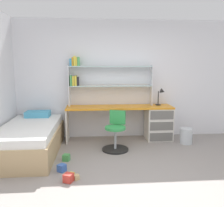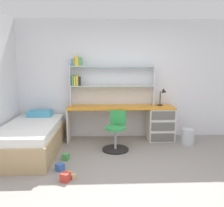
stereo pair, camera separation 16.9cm
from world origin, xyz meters
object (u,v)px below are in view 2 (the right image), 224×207
object	(u,v)px
swivel_chair	(116,135)
toy_block_red_3	(66,177)
waste_bin	(188,137)
bookshelf_hutch	(101,77)
desk_lamp	(163,94)
toy_block_green_0	(66,157)
toy_block_natural_4	(74,176)
toy_block_blue_2	(60,167)
toy_block_yellow_1	(69,175)
desk	(149,121)
bed_platform	(31,138)

from	to	relation	value
swivel_chair	toy_block_red_3	bearing A→B (deg)	-122.30
waste_bin	bookshelf_hutch	bearing A→B (deg)	164.34
desk_lamp	swivel_chair	size ratio (longest dim) A/B	0.50
desk_lamp	toy_block_green_0	xyz separation A→B (m)	(-1.99, -1.15, -0.96)
bookshelf_hutch	desk_lamp	world-z (taller)	bookshelf_hutch
toy_block_green_0	toy_block_natural_4	size ratio (longest dim) A/B	1.52
toy_block_blue_2	toy_block_natural_4	xyz separation A→B (m)	(0.25, -0.29, -0.02)
toy_block_yellow_1	desk_lamp	bearing A→B (deg)	44.33
desk	bed_platform	bearing A→B (deg)	-163.95
bed_platform	waste_bin	size ratio (longest dim) A/B	5.94
desk_lamp	swivel_chair	world-z (taller)	desk_lamp
desk_lamp	toy_block_yellow_1	distance (m)	2.76
desk_lamp	toy_block_natural_4	size ratio (longest dim) A/B	5.26
waste_bin	toy_block_natural_4	xyz separation A→B (m)	(-2.21, -1.44, -0.13)
toy_block_green_0	swivel_chair	bearing A→B (deg)	28.06
toy_block_green_0	toy_block_yellow_1	bearing A→B (deg)	-77.74
swivel_chair	toy_block_blue_2	size ratio (longest dim) A/B	6.80
desk	swivel_chair	xyz separation A→B (m)	(-0.78, -0.61, -0.13)
toy_block_red_3	toy_block_green_0	bearing A→B (deg)	98.56
waste_bin	toy_block_blue_2	xyz separation A→B (m)	(-2.46, -1.15, -0.11)
toy_block_natural_4	toy_block_blue_2	bearing A→B (deg)	130.34
desk	toy_block_yellow_1	distance (m)	2.37
desk_lamp	toy_block_blue_2	xyz separation A→B (m)	(-2.02, -1.57, -0.96)
toy_block_blue_2	desk	bearing A→B (deg)	41.52
bed_platform	toy_block_blue_2	bearing A→B (deg)	-50.41
toy_block_red_3	toy_block_blue_2	bearing A→B (deg)	111.72
toy_block_yellow_1	toy_block_natural_4	distance (m)	0.09
bookshelf_hutch	desk_lamp	xyz separation A→B (m)	(1.37, -0.10, -0.38)
bed_platform	toy_block_red_3	world-z (taller)	bed_platform
desk	toy_block_yellow_1	size ratio (longest dim) A/B	28.39
waste_bin	toy_block_green_0	xyz separation A→B (m)	(-2.44, -0.73, -0.11)
swivel_chair	waste_bin	bearing A→B (deg)	9.25
toy_block_natural_4	toy_block_red_3	bearing A→B (deg)	-151.21
toy_block_natural_4	swivel_chair	bearing A→B (deg)	60.16
bookshelf_hutch	toy_block_green_0	bearing A→B (deg)	-116.64
desk	toy_block_red_3	bearing A→B (deg)	-130.14
bookshelf_hutch	toy_block_blue_2	bearing A→B (deg)	-111.24
desk_lamp	toy_block_red_3	world-z (taller)	desk_lamp
desk_lamp	desk	bearing A→B (deg)	-170.57
desk	toy_block_natural_4	distance (m)	2.36
desk	toy_block_natural_4	bearing A→B (deg)	-129.06
swivel_chair	toy_block_yellow_1	distance (m)	1.40
bed_platform	toy_block_yellow_1	xyz separation A→B (m)	(0.85, -1.07, -0.24)
toy_block_yellow_1	toy_block_blue_2	xyz separation A→B (m)	(-0.17, 0.24, 0.02)
bookshelf_hutch	toy_block_yellow_1	world-z (taller)	bookshelf_hutch
desk	toy_block_yellow_1	world-z (taller)	desk
bed_platform	toy_block_natural_4	world-z (taller)	bed_platform
toy_block_natural_4	desk	bearing A→B (deg)	50.94
bed_platform	toy_block_green_0	xyz separation A→B (m)	(0.71, -0.41, -0.22)
bookshelf_hutch	toy_block_red_3	xyz separation A→B (m)	(-0.51, -2.01, -1.34)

